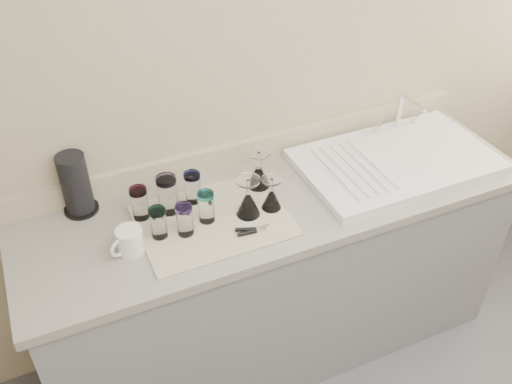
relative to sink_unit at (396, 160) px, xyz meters
name	(u,v)px	position (x,y,z in m)	size (l,w,h in m)	color
counter_unit	(277,276)	(-0.55, 0.00, -0.47)	(2.06, 0.62, 0.90)	slate
sink_unit	(396,160)	(0.00, 0.00, 0.00)	(0.82, 0.50, 0.22)	white
dish_towel	(213,220)	(-0.84, -0.03, -0.02)	(0.55, 0.42, 0.01)	beige
tumbler_teal	(140,203)	(-1.08, 0.09, 0.05)	(0.07, 0.07, 0.13)	white
tumbler_cyan	(167,194)	(-0.98, 0.09, 0.07)	(0.08, 0.08, 0.15)	white
tumbler_purple	(193,187)	(-0.87, 0.11, 0.05)	(0.06, 0.06, 0.13)	white
tumbler_magenta	(158,223)	(-1.05, -0.04, 0.05)	(0.06, 0.06, 0.12)	white
tumbler_blue	(185,219)	(-0.96, -0.06, 0.05)	(0.06, 0.06, 0.13)	white
tumbler_lavender	(206,207)	(-0.86, -0.02, 0.05)	(0.06, 0.06, 0.13)	white
goblet_back_right	(259,174)	(-0.60, 0.09, 0.04)	(0.09, 0.09, 0.16)	white
goblet_front_left	(248,202)	(-0.71, -0.06, 0.04)	(0.09, 0.09, 0.16)	white
goblet_front_right	(271,198)	(-0.61, -0.06, 0.04)	(0.08, 0.08, 0.14)	white
can_opener	(253,230)	(-0.73, -0.16, 0.00)	(0.12, 0.06, 0.02)	silver
white_mug	(129,241)	(-1.16, -0.07, 0.03)	(0.14, 0.12, 0.10)	white
paper_towel_roll	(76,185)	(-1.28, 0.24, 0.10)	(0.13, 0.13, 0.25)	black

